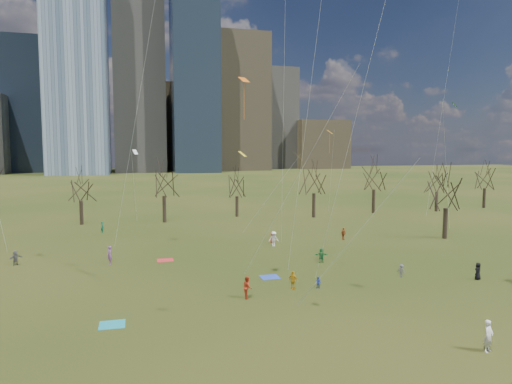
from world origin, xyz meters
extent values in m
plane|color=black|center=(0.00, 0.00, 0.00)|extent=(500.00, 500.00, 0.00)
cube|color=slate|center=(-35.00, 190.00, 59.00)|extent=(26.00, 26.00, 118.00)
cube|color=slate|center=(-8.00, 205.00, 47.50)|extent=(24.00, 24.00, 95.00)
cube|color=#384C66|center=(18.00, 195.00, 52.50)|extent=(22.00, 22.00, 105.00)
cube|color=#726347|center=(45.00, 215.00, 36.00)|extent=(28.00, 28.00, 72.00)
cube|color=#384C66|center=(-60.00, 220.00, 32.50)|extent=(25.00, 25.00, 65.00)
cube|color=slate|center=(70.00, 230.00, 29.00)|extent=(22.00, 22.00, 58.00)
cube|color=#726347|center=(5.00, 240.00, 24.00)|extent=(30.00, 30.00, 48.00)
cube|color=#726347|center=(95.00, 225.00, 14.00)|extent=(30.00, 28.00, 28.00)
cylinder|color=black|center=(-19.00, 41.00, 1.80)|extent=(0.52, 0.52, 3.60)
cylinder|color=black|center=(-7.00, 40.00, 2.02)|extent=(0.54, 0.54, 4.05)
cylinder|color=black|center=(5.00, 43.00, 1.69)|extent=(0.51, 0.51, 3.38)
cylinder|color=black|center=(17.00, 39.00, 1.98)|extent=(0.54, 0.54, 3.96)
cylinder|color=black|center=(29.00, 41.00, 2.07)|extent=(0.54, 0.54, 4.14)
cylinder|color=black|center=(41.00, 40.00, 1.75)|extent=(0.52, 0.52, 3.51)
cylinder|color=black|center=(53.00, 42.00, 1.87)|extent=(0.53, 0.53, 3.74)
cylinder|color=black|center=(26.00, 18.00, 1.91)|extent=(0.53, 0.53, 3.83)
cube|color=teal|center=(-12.85, -0.80, 0.01)|extent=(1.60, 1.50, 0.03)
cube|color=#2541AD|center=(-0.11, 6.96, 0.01)|extent=(1.60, 1.50, 0.03)
cube|color=red|center=(-8.49, 15.49, 0.01)|extent=(1.60, 1.50, 0.03)
imported|color=white|center=(7.28, -10.15, 0.89)|extent=(0.77, 0.66, 1.79)
imported|color=red|center=(-3.30, 2.07, 0.83)|extent=(0.74, 0.89, 1.66)
imported|color=#5C5C60|center=(10.99, 4.11, 0.57)|extent=(0.82, 0.83, 1.15)
imported|color=gold|center=(0.67, 3.11, 0.76)|extent=(0.86, 0.91, 1.51)
imported|color=#197333|center=(6.29, 10.67, 0.72)|extent=(1.39, 0.76, 1.43)
imported|color=black|center=(16.88, 1.74, 0.73)|extent=(0.85, 0.76, 1.47)
imported|color=#8A4D9A|center=(-13.79, 15.33, 0.89)|extent=(0.56, 0.73, 1.77)
imported|color=#283DAF|center=(2.72, 2.87, 0.48)|extent=(0.59, 0.58, 0.97)
imported|color=white|center=(4.02, 19.21, 0.85)|extent=(1.19, 0.81, 1.71)
imported|color=#9F3F16|center=(13.44, 20.60, 0.75)|extent=(0.95, 0.72, 1.50)
imported|color=#5D5C60|center=(-22.47, 17.20, 0.72)|extent=(1.26, 1.24, 1.44)
imported|color=red|center=(4.36, 20.92, 0.68)|extent=(0.67, 0.79, 1.36)
imported|color=#186E51|center=(-15.59, 33.20, 0.75)|extent=(0.55, 0.64, 1.50)
plane|color=orange|center=(-3.15, 3.69, 16.29)|extent=(1.11, 1.03, 0.46)
cylinder|color=silver|center=(-0.50, -0.40, 8.85)|extent=(5.31, 8.19, 14.90)
cylinder|color=orange|center=(-3.15, 3.69, 14.67)|extent=(0.04, 0.04, 2.70)
cylinder|color=silver|center=(3.01, -2.27, 12.92)|extent=(2.49, 7.02, 23.04)
cylinder|color=silver|center=(2.61, 11.56, 16.12)|extent=(1.55, 5.71, 29.45)
plane|color=green|center=(26.20, 17.41, 16.43)|extent=(0.89, 0.99, 0.60)
cylinder|color=silver|center=(23.21, 14.56, 8.92)|extent=(6.01, 5.71, 15.04)
cylinder|color=silver|center=(-11.06, 14.11, 13.85)|extent=(4.64, 5.94, 24.90)
plane|color=orange|center=(18.29, 35.95, 13.81)|extent=(1.37, 1.38, 0.61)
cylinder|color=silver|center=(16.75, 31.76, 7.60)|extent=(3.10, 8.41, 12.42)
cylinder|color=orange|center=(18.29, 35.95, 11.99)|extent=(0.04, 0.04, 3.00)
plane|color=yellow|center=(-1.66, -4.17, 10.66)|extent=(0.75, 0.86, 0.49)
cylinder|color=silver|center=(0.29, -7.42, 6.03)|extent=(3.93, 6.53, 9.27)
cylinder|color=silver|center=(30.57, 25.16, 18.32)|extent=(0.97, 4.81, 33.84)
plane|color=white|center=(-11.10, 32.86, 10.76)|extent=(0.97, 0.90, 0.62)
cylinder|color=silver|center=(-11.33, 30.37, 6.08)|extent=(0.47, 4.99, 9.36)
cylinder|color=silver|center=(0.80, 1.09, 12.53)|extent=(0.60, 5.64, 22.26)
plane|color=yellow|center=(0.81, 21.09, 10.56)|extent=(1.29, 1.33, 0.62)
cylinder|color=silver|center=(3.71, 19.34, 5.98)|extent=(5.81, 3.52, 9.17)
camera|label=1|loc=(-11.24, -30.16, 11.06)|focal=32.00mm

